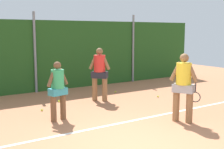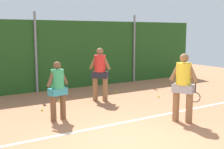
% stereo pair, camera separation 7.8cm
% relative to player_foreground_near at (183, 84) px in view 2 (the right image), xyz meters
% --- Properties ---
extents(ground_plane, '(26.37, 26.37, 0.00)m').
position_rel_player_foreground_near_xyz_m(ground_plane, '(-2.03, 1.42, -1.04)').
color(ground_plane, '#B2704C').
extents(hedge_fence_backdrop, '(16.80, 0.25, 2.88)m').
position_rel_player_foreground_near_xyz_m(hedge_fence_backdrop, '(-2.03, 6.16, 0.40)').
color(hedge_fence_backdrop, '#23511E').
rests_on(hedge_fence_backdrop, ground_plane).
extents(fence_post_center, '(0.10, 0.10, 3.21)m').
position_rel_player_foreground_near_xyz_m(fence_post_center, '(-2.03, 5.99, 0.56)').
color(fence_post_center, gray).
rests_on(fence_post_center, ground_plane).
extents(fence_post_right, '(0.10, 0.10, 3.21)m').
position_rel_player_foreground_near_xyz_m(fence_post_right, '(2.82, 5.99, 0.56)').
color(fence_post_right, gray).
rests_on(fence_post_right, ground_plane).
extents(court_baseline_paint, '(12.28, 0.10, 0.01)m').
position_rel_player_foreground_near_xyz_m(court_baseline_paint, '(-2.03, 0.80, -1.04)').
color(court_baseline_paint, white).
rests_on(court_baseline_paint, ground_plane).
extents(player_foreground_near, '(0.54, 0.73, 1.86)m').
position_rel_player_foreground_near_xyz_m(player_foreground_near, '(0.00, 0.00, 0.00)').
color(player_foreground_near, '#8C603D').
rests_on(player_foreground_near, ground_plane).
extents(player_midcourt, '(0.67, 0.38, 1.63)m').
position_rel_player_foreground_near_xyz_m(player_midcourt, '(-2.78, 1.96, -0.13)').
color(player_midcourt, brown).
rests_on(player_midcourt, ground_plane).
extents(player_backcourt_far, '(0.61, 0.62, 1.87)m').
position_rel_player_foreground_near_xyz_m(player_backcourt_far, '(-0.63, 3.34, 0.01)').
color(player_backcourt_far, '#8C603D').
rests_on(player_backcourt_far, ground_plane).
extents(tennis_ball_0, '(0.07, 0.07, 0.07)m').
position_rel_player_foreground_near_xyz_m(tennis_ball_0, '(-2.84, 3.12, -1.01)').
color(tennis_ball_0, '#CCDB33').
rests_on(tennis_ball_0, ground_plane).
extents(tennis_ball_3, '(0.07, 0.07, 0.07)m').
position_rel_player_foreground_near_xyz_m(tennis_ball_3, '(0.61, 4.21, -1.01)').
color(tennis_ball_3, '#CCDB33').
rests_on(tennis_ball_3, ground_plane).
extents(tennis_ball_6, '(0.07, 0.07, 0.07)m').
position_rel_player_foreground_near_xyz_m(tennis_ball_6, '(-1.93, 3.93, -1.01)').
color(tennis_ball_6, '#CCDB33').
rests_on(tennis_ball_6, ground_plane).
extents(tennis_ball_7, '(0.07, 0.07, 0.07)m').
position_rel_player_foreground_near_xyz_m(tennis_ball_7, '(1.48, 2.64, -1.01)').
color(tennis_ball_7, '#CCDB33').
rests_on(tennis_ball_7, ground_plane).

